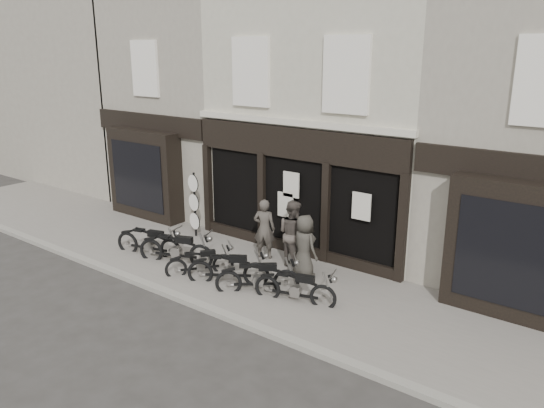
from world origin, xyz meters
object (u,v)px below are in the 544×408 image
Objects in this scene: motorcycle_2 at (201,265)px; advert_sign_post at (194,207)px; man_left at (264,229)px; motorcycle_3 at (229,271)px; man_centre at (293,233)px; man_right at (304,246)px; motorcycle_1 at (177,251)px; motorcycle_4 at (258,280)px; motorcycle_5 at (296,290)px; motorcycle_0 at (150,244)px.

advert_sign_post reaches higher than motorcycle_2.
man_left is (0.69, 1.96, 0.65)m from motorcycle_2.
man_centre is at bearing 36.79° from motorcycle_3.
man_right reaches higher than motorcycle_3.
advert_sign_post reaches higher than man_right.
motorcycle_1 reaches higher than motorcycle_4.
man_right is 0.76× the size of advert_sign_post.
motorcycle_5 is (4.16, 0.03, -0.04)m from motorcycle_1.
advert_sign_post reaches higher than motorcycle_1.
motorcycle_2 is (2.20, -0.07, -0.07)m from motorcycle_0.
motorcycle_0 is at bearing 163.30° from motorcycle_1.
motorcycle_3 is at bearing 143.28° from motorcycle_4.
motorcycle_3 reaches higher than motorcycle_2.
motorcycle_2 is 1.96m from motorcycle_4.
motorcycle_2 is 2.90m from man_right.
motorcycle_0 is at bearing 146.34° from motorcycle_3.
man_centre is (1.71, 1.96, 0.72)m from motorcycle_2.
man_right is (2.37, 1.55, 0.62)m from motorcycle_2.
motorcycle_0 is 1.09m from motorcycle_1.
advert_sign_post is at bearing 77.67° from motorcycle_0.
advert_sign_post is (-5.32, 1.89, 0.70)m from motorcycle_5.
motorcycle_3 is (1.01, 0.04, 0.05)m from motorcycle_2.
motorcycle_5 is (5.25, 0.10, -0.03)m from motorcycle_0.
man_centre is at bearing 12.02° from motorcycle_1.
motorcycle_4 is 0.79× the size of advert_sign_post.
motorcycle_2 is 0.91× the size of motorcycle_4.
motorcycle_3 is at bearing 168.17° from motorcycle_5.
motorcycle_3 is at bearing -14.97° from motorcycle_0.
motorcycle_5 is 2.34m from man_centre.
motorcycle_1 is (1.09, 0.08, 0.01)m from motorcycle_0.
motorcycle_1 is at bearing 164.77° from motorcycle_5.
man_left is at bearing 66.19° from motorcycle_3.
motorcycle_3 is at bearing -50.49° from motorcycle_2.
motorcycle_4 is at bearing -12.94° from advert_sign_post.
man_centre reaches higher than motorcycle_2.
motorcycle_3 is 1.08× the size of motorcycle_4.
man_centre reaches higher than motorcycle_4.
man_left is at bearing 127.34° from motorcycle_5.
man_left is 0.79× the size of advert_sign_post.
motorcycle_5 is 0.91× the size of advert_sign_post.
motorcycle_5 is at bearing -20.36° from motorcycle_1.
motorcycle_1 is 1.15× the size of man_centre.
man_centre reaches higher than motorcycle_0.
motorcycle_4 is 1.01× the size of man_left.
motorcycle_4 is at bearing -30.21° from motorcycle_3.
motorcycle_1 is 1.12m from motorcycle_2.
man_right is (3.48, 1.41, 0.54)m from motorcycle_1.
motorcycle_4 is at bearing 91.36° from man_right.
man_left is (-0.31, 1.92, 0.60)m from motorcycle_3.
motorcycle_4 is 1.10m from motorcycle_5.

